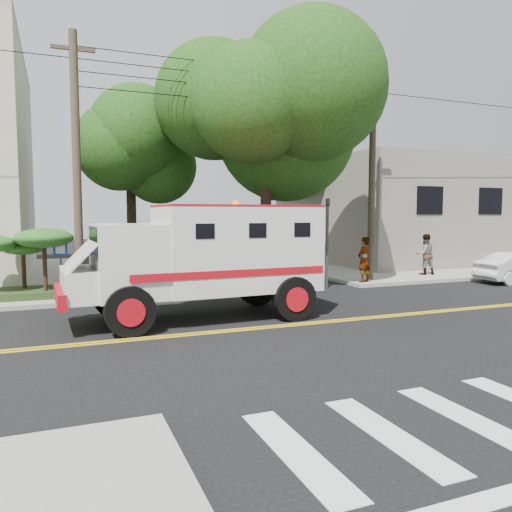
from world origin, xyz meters
name	(u,v)px	position (x,y,z in m)	size (l,w,h in m)	color
ground	(308,324)	(0.00, 0.00, 0.00)	(100.00, 100.00, 0.00)	black
sidewalk_ne	(399,260)	(13.50, 13.50, 0.07)	(17.00, 17.00, 0.15)	gray
building_right	(414,211)	(15.00, 14.00, 3.15)	(14.00, 12.00, 6.00)	slate
utility_pole_left	(77,169)	(-5.60, 6.00, 4.50)	(0.28, 0.28, 9.00)	#382D23
utility_pole_right	(372,178)	(6.30, 6.20, 4.50)	(0.28, 0.28, 9.00)	#382D23
tree_main	(279,106)	(1.94, 6.21, 7.20)	(6.08, 5.70, 9.85)	black
tree_left	(138,154)	(-2.68, 11.79, 5.73)	(4.48, 4.20, 7.70)	black
tree_right	(316,164)	(8.84, 15.77, 6.09)	(4.80, 4.50, 8.20)	black
traffic_signal	(327,233)	(3.80, 5.60, 2.23)	(0.15, 0.18, 3.60)	#3F3F42
accessibility_sign	(61,262)	(-6.20, 6.17, 1.37)	(0.45, 0.10, 2.02)	#3F3F42
palm_planter	(21,254)	(-7.44, 6.62, 1.65)	(3.52, 2.63, 2.36)	#1E3314
armored_truck	(206,254)	(-2.39, 1.70, 1.84)	(7.21, 3.10, 3.24)	silver
pedestrian_a	(364,260)	(5.50, 5.50, 1.09)	(0.69, 0.45, 1.88)	gray
pedestrian_b	(425,254)	(9.67, 6.68, 1.10)	(0.92, 0.72, 1.90)	gray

